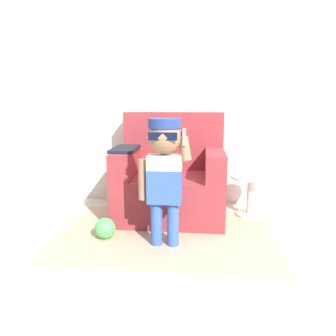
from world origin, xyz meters
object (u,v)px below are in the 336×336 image
person_child (164,163)px  toy_ball (105,228)px  armchair (171,180)px  side_table (251,191)px

person_child → toy_ball: person_child is taller
person_child → toy_ball: bearing=171.6°
armchair → side_table: (0.82, 0.06, -0.12)m
armchair → side_table: bearing=3.9°
person_child → toy_ball: 0.80m
toy_ball → person_child: bearing=-8.4°
armchair → person_child: (0.02, -0.75, 0.32)m
person_child → side_table: (0.80, 0.80, -0.43)m
side_table → person_child: bearing=-134.8°
side_table → toy_ball: (-1.33, -0.73, -0.17)m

